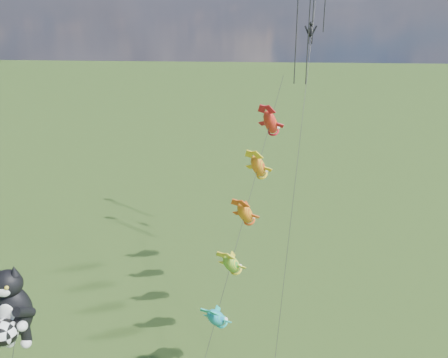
{
  "coord_description": "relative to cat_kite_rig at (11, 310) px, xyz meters",
  "views": [
    {
      "loc": [
        17.02,
        -19.71,
        22.3
      ],
      "look_at": [
        15.1,
        11.1,
        10.63
      ],
      "focal_mm": 40.0,
      "sensor_mm": 36.0,
      "label": 1
    }
  ],
  "objects": [
    {
      "name": "fish_windsock_rig",
      "position": [
        11.61,
        7.41,
        2.24
      ],
      "size": [
        5.55,
        15.05,
        16.91
      ],
      "rotation": [
        0.0,
        0.0,
        -0.02
      ],
      "color": "brown",
      "rests_on": "ground"
    },
    {
      "name": "parafoil_rig",
      "position": [
        15.65,
        14.55,
        13.71
      ],
      "size": [
        4.13,
        17.31,
        28.06
      ],
      "rotation": [
        0.0,
        0.0,
        -0.11
      ],
      "color": "brown",
      "rests_on": "ground"
    },
    {
      "name": "cat_kite_rig",
      "position": [
        0.0,
        0.0,
        0.0
      ],
      "size": [
        2.2,
        4.04,
        9.7
      ],
      "rotation": [
        0.0,
        0.0,
        -0.15
      ],
      "color": "brown",
      "rests_on": "ground"
    }
  ]
}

